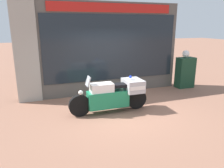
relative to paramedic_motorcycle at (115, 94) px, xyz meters
The scene contains 6 objects.
ground_plane 0.63m from the paramedic_motorcycle, 11.30° to the left, with size 60.00×60.00×0.00m, color #8E604C.
shop_building 2.36m from the paramedic_motorcycle, 92.95° to the left, with size 6.25×0.55×3.44m.
window_display 2.17m from the paramedic_motorcycle, 74.08° to the left, with size 5.01×0.30×2.03m.
paramedic_motorcycle is the anchor object (origin of this frame).
utility_cabinet 4.08m from the paramedic_motorcycle, 21.76° to the left, with size 0.74×0.44×1.29m, color #193D28.
white_helmet 4.18m from the paramedic_motorcycle, 22.44° to the left, with size 0.30×0.30×0.30m, color white.
Camera 1 is at (-2.53, -6.02, 2.63)m, focal length 35.00 mm.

